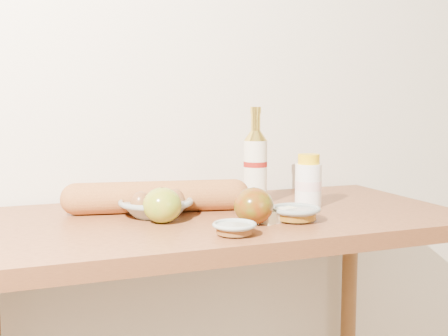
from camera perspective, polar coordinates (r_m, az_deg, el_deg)
The scene contains 11 objects.
back_wall at distance 1.69m, azimuth -4.40°, elevation 10.89°, with size 3.50×0.02×2.60m, color silver.
table at distance 1.43m, azimuth -0.43°, elevation -9.60°, with size 1.20×0.60×0.90m.
bourbon_bottle at distance 1.53m, azimuth 3.20°, elevation 0.34°, with size 0.07×0.07×0.26m.
cream_bottle at distance 1.51m, azimuth 8.56°, elevation -1.44°, with size 0.09×0.09×0.14m.
egg_bowl at distance 1.39m, azimuth -6.91°, elevation -3.78°, with size 0.24×0.24×0.06m.
baguette at distance 1.43m, azimuth -6.80°, elevation -2.91°, with size 0.48×0.17×0.08m.
apple_yellowgreen at distance 1.31m, azimuth -6.29°, elevation -3.78°, with size 0.10×0.10×0.08m.
apple_redgreen_right at distance 1.29m, azimuth 3.04°, elevation -3.86°, with size 0.11×0.11×0.09m.
sugar_bowl at distance 1.19m, azimuth 1.07°, elevation -6.16°, with size 0.12×0.12×0.03m.
syrup_bowl at distance 1.33m, azimuth 7.28°, elevation -4.60°, with size 0.13×0.13×0.03m.
butter_stick at distance 1.32m, azimuth 5.63°, elevation -4.82°, with size 0.11×0.07×0.03m.
Camera 1 is at (-0.47, -0.11, 1.18)m, focal length 45.00 mm.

